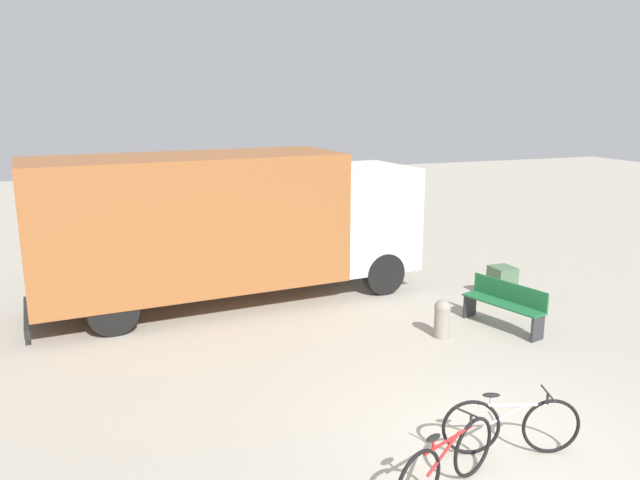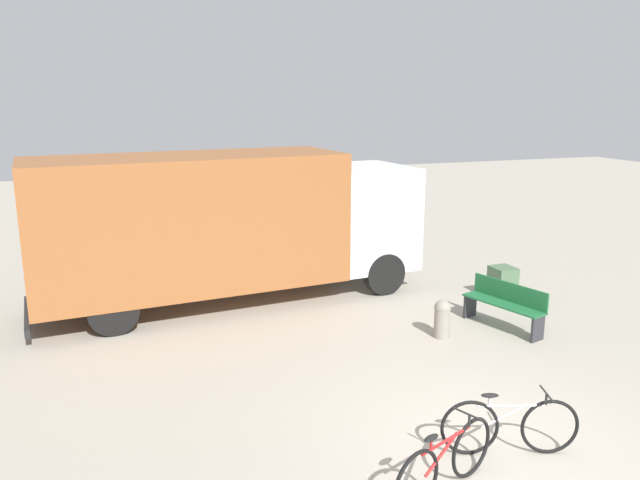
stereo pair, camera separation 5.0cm
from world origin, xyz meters
TOP-DOWN VIEW (x-y plane):
  - ground_plane at (0.00, 0.00)m, footprint 60.00×60.00m
  - delivery_truck at (-1.88, 6.91)m, footprint 8.45×2.90m
  - park_bench at (2.75, 3.51)m, footprint 0.85×1.73m
  - bicycle_near at (-1.03, -0.59)m, footprint 1.62×0.72m
  - bicycle_middle at (0.14, -0.17)m, footprint 1.66×0.65m
  - bollard_near_bench at (1.36, 3.49)m, footprint 0.30×0.30m
  - utility_box at (3.78, 5.00)m, footprint 0.48×0.52m

SIDE VIEW (x-z plane):
  - ground_plane at x=0.00m, z-range 0.00..0.00m
  - utility_box at x=3.78m, z-range 0.00..0.72m
  - bicycle_near at x=-1.03m, z-range -0.03..0.80m
  - bicycle_middle at x=0.14m, z-range -0.03..0.80m
  - bollard_near_bench at x=1.36m, z-range 0.03..0.76m
  - park_bench at x=2.75m, z-range 0.06..0.94m
  - delivery_truck at x=-1.88m, z-range 0.17..3.37m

